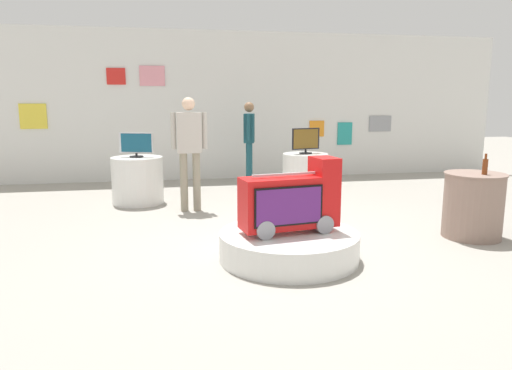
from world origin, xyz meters
TOP-DOWN VIEW (x-y plane):
  - ground_plane at (0.00, 0.00)m, footprint 30.00×30.00m
  - back_wall_display at (-0.00, 5.07)m, footprint 12.89×0.13m
  - main_display_pedestal at (-0.01, -0.54)m, footprint 1.54×1.54m
  - novelty_firetruck_tv at (0.02, -0.54)m, footprint 1.11×0.54m
  - display_pedestal_left_rear at (-1.81, 2.72)m, footprint 0.86×0.86m
  - tv_on_left_rear at (-1.81, 2.71)m, footprint 0.56×0.23m
  - display_pedestal_center_rear at (1.14, 2.70)m, footprint 0.81×0.81m
  - tv_on_center_rear at (1.14, 2.70)m, footprint 0.54×0.23m
  - side_table_round at (2.51, -0.16)m, footprint 0.75×0.75m
  - bottle_on_side_table at (2.55, -0.26)m, footprint 0.06×0.06m
  - shopper_browsing_near_truck at (0.33, 3.98)m, footprint 0.28×0.55m
  - shopper_browsing_rear at (-0.96, 1.98)m, footprint 0.56×0.20m

SIDE VIEW (x-z plane):
  - ground_plane at x=0.00m, z-range 0.00..0.00m
  - main_display_pedestal at x=-0.01m, z-range 0.00..0.30m
  - display_pedestal_left_rear at x=-1.81m, z-range 0.00..0.79m
  - display_pedestal_center_rear at x=1.14m, z-range 0.00..0.79m
  - side_table_round at x=2.51m, z-range 0.01..0.84m
  - novelty_firetruck_tv at x=0.02m, z-range 0.23..1.04m
  - bottle_on_side_table at x=2.55m, z-range 0.80..1.06m
  - shopper_browsing_near_truck at x=0.33m, z-range 0.15..1.85m
  - tv_on_left_rear at x=-1.81m, z-range 0.80..1.22m
  - tv_on_center_rear at x=1.14m, z-range 0.80..1.26m
  - shopper_browsing_rear at x=-0.96m, z-range 0.16..1.94m
  - back_wall_display at x=0.00m, z-range 0.00..3.22m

